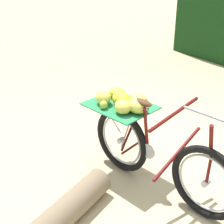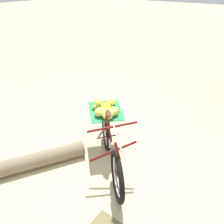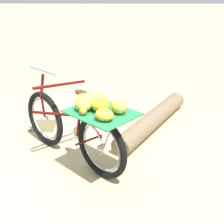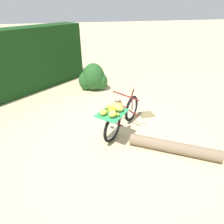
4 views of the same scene
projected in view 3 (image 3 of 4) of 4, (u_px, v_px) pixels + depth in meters
The scene contains 4 objects.
ground_plane at pixel (71, 172), 3.45m from camera, with size 60.00×60.00×0.00m, color #C6B284.
bicycle at pixel (78, 124), 3.42m from camera, with size 1.45×1.50×1.03m.
fallen_log at pixel (153, 120), 4.45m from camera, with size 0.26×0.26×1.95m, color #7F6B51.
leaf_litter_patch at pixel (44, 126), 4.56m from camera, with size 0.44×0.36×0.01m, color olive.
Camera 3 is at (-2.89, -0.49, 1.99)m, focal length 48.42 mm.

